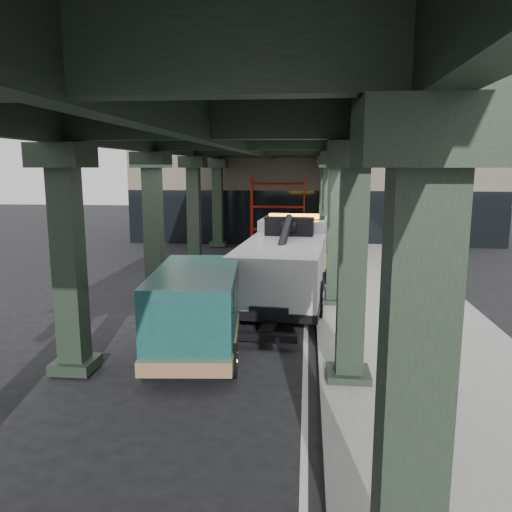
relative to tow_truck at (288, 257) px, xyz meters
The scene contains 8 objects.
ground 3.52m from the tow_truck, 108.85° to the right, with size 90.00×90.00×0.00m, color black.
sidewalk 3.86m from the tow_truck, 16.82° to the right, with size 5.00×40.00×0.15m, color gray.
lane_stripe 1.88m from the tow_truck, 57.75° to the right, with size 0.12×38.00×0.01m, color silver.
viaduct 4.41m from the tow_truck, 144.01° to the right, with size 7.40×32.00×6.40m.
building 17.18m from the tow_truck, 86.76° to the left, with size 22.00×10.00×8.00m, color #C6B793.
scaffolding 11.66m from the tow_truck, 95.12° to the left, with size 3.08×0.88×4.00m.
tow_truck is the anchor object (origin of this frame).
towed_van 5.79m from the tow_truck, 110.24° to the right, with size 2.51×5.37×2.11m.
Camera 1 is at (1.68, -14.05, 4.50)m, focal length 35.00 mm.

